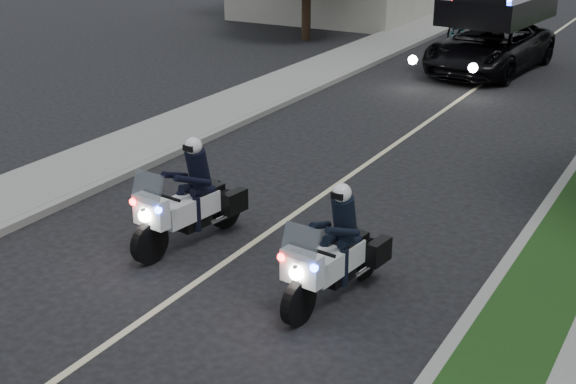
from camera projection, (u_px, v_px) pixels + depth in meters
The scene contains 11 objects.
ground at pixel (137, 324), 11.12m from camera, with size 120.00×120.00×0.00m, color black.
curb_left at pixel (260, 114), 21.07m from camera, with size 0.20×60.00×0.15m, color gray.
sidewalk_left at pixel (226, 108), 21.58m from camera, with size 2.00×60.00×0.16m, color gray.
lane_marking at pixel (403, 139), 19.21m from camera, with size 0.12×50.00×0.01m, color #BFB78C.
police_moto_left at pixel (191, 243), 13.62m from camera, with size 0.78×2.23×1.89m, color silver, non-canonical shape.
police_moto_right at pixel (334, 298), 11.81m from camera, with size 0.75×2.13×1.81m, color silver, non-canonical shape.
police_suv at pixel (488, 71), 26.26m from camera, with size 2.75×5.94×2.89m, color black.
bicycle at pixel (456, 39), 31.77m from camera, with size 0.62×1.77×0.93m, color black.
cyclist at pixel (456, 39), 31.77m from camera, with size 0.57×0.38×1.60m, color black.
tree_left_near at pixel (306, 40), 31.55m from camera, with size 4.64×4.64×7.73m, color #133B13, non-canonical shape.
tree_left_far at pixel (316, 26), 34.66m from camera, with size 6.31×6.31×10.52m, color black, non-canonical shape.
Camera 1 is at (6.65, -7.34, 5.79)m, focal length 48.99 mm.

